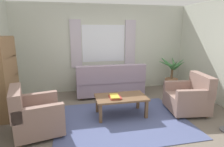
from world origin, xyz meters
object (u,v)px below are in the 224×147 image
Objects in this scene: potted_plant at (171,76)px; bookshelf at (7,80)px; armchair_right at (189,97)px; book_stack_on_table at (115,97)px; armchair_left at (34,115)px; coffee_table at (121,99)px; couch at (110,83)px.

bookshelf is (-4.45, -0.98, 0.37)m from potted_plant.
book_stack_on_table is (-1.72, 0.09, 0.11)m from armchair_right.
book_stack_on_table is (1.56, 0.34, 0.11)m from armchair_left.
bookshelf is at bearing -167.63° from potted_plant.
potted_plant is at bearing 36.61° from coffee_table.
coffee_table is at bearing -143.39° from potted_plant.
coffee_table is at bearing 76.78° from bookshelf.
armchair_left reaches higher than book_stack_on_table.
armchair_right is 4.04m from bookshelf.
coffee_table is 2.58m from potted_plant.
couch is at bearing 82.69° from book_stack_on_table.
book_stack_on_table is 2.73m from potted_plant.
potted_plant is at bearing 35.62° from book_stack_on_table.
potted_plant reaches higher than couch.
potted_plant is at bearing -76.15° from armchair_left.
armchair_right is at bearing 79.94° from bookshelf.
coffee_table is 2.48m from bookshelf.
bookshelf reaches higher than armchair_right.
coffee_table is 0.18m from book_stack_on_table.
armchair_left is 3.29m from armchair_right.
armchair_left is 1.07× the size of armchair_right.
couch is at bearing 108.67° from bookshelf.
armchair_right is 3.05× the size of book_stack_on_table.
armchair_right is at bearing 135.34° from couch.
bookshelf reaches higher than potted_plant.
armchair_right is 0.85× the size of coffee_table.
couch is at bearing -127.19° from armchair_right.
armchair_left is 1.60m from book_stack_on_table.
armchair_left is 1.75m from coffee_table.
potted_plant is (0.50, 1.68, 0.07)m from armchair_right.
couch is 2.48m from armchair_left.
potted_plant reaches higher than armchair_left.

